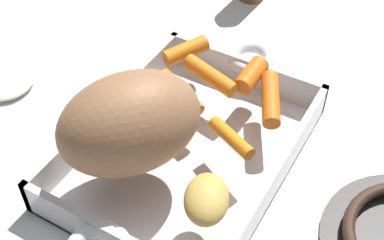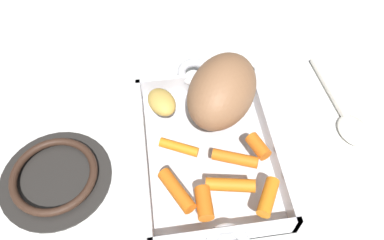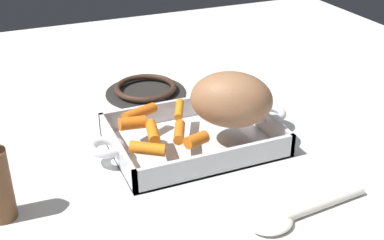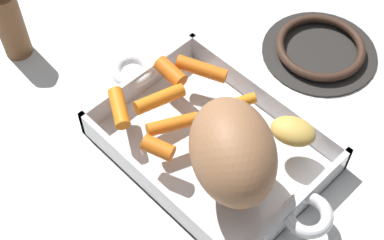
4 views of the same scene
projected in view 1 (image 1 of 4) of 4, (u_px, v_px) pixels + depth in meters
ground_plane at (188, 157)px, 0.60m from camera, size 1.67×1.67×0.00m
roasting_dish at (188, 149)px, 0.59m from camera, size 0.38×0.22×0.04m
pork_roast at (130, 123)px, 0.51m from camera, size 0.18×0.16×0.10m
baby_carrot_northwest at (210, 76)px, 0.62m from camera, size 0.04×0.07×0.02m
baby_carrot_long at (144, 88)px, 0.60m from camera, size 0.05×0.03×0.02m
baby_carrot_short at (186, 51)px, 0.65m from camera, size 0.06×0.05×0.02m
baby_carrot_southeast at (271, 99)px, 0.59m from camera, size 0.07×0.05×0.03m
baby_carrot_southwest at (231, 138)px, 0.55m from camera, size 0.04×0.06×0.02m
baby_carrot_northeast at (180, 93)px, 0.60m from camera, size 0.04×0.07×0.02m
baby_carrot_center_left at (251, 75)px, 0.61m from camera, size 0.05×0.02×0.03m
potato_golden_small at (206, 199)px, 0.49m from camera, size 0.07×0.06×0.03m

